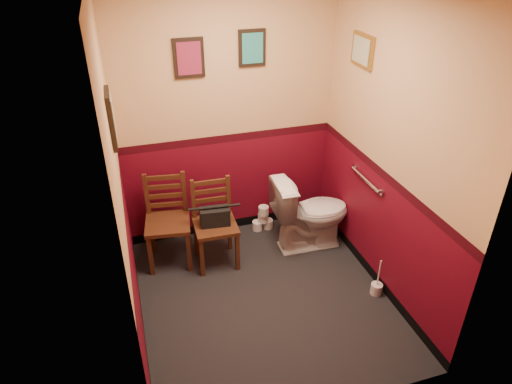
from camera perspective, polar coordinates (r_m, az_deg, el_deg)
floor at (r=4.34m, az=1.00°, el=-13.10°), size 2.20×2.40×0.00m
wall_back at (r=4.61m, az=-3.54°, el=9.48°), size 2.20×0.00×2.70m
wall_front at (r=2.62m, az=9.51°, el=-8.66°), size 2.20×0.00×2.70m
wall_left at (r=3.41m, az=-16.64°, el=0.31°), size 0.00×2.40×2.70m
wall_right at (r=4.01m, az=16.36°, el=4.95°), size 0.00×2.40×2.70m
grab_bar at (r=4.35m, az=13.58°, el=1.53°), size 0.05×0.56×0.06m
framed_print_back_a at (r=4.35m, az=-8.39°, el=16.23°), size 0.28×0.04×0.36m
framed_print_back_b at (r=4.47m, az=-0.48°, el=17.56°), size 0.26×0.04×0.34m
framed_print_left at (r=3.30m, az=-17.63°, el=8.75°), size 0.04×0.30×0.38m
framed_print_right at (r=4.26m, az=13.16°, el=16.88°), size 0.04×0.34×0.28m
toilet at (r=4.79m, az=6.84°, el=-2.65°), size 0.82×0.48×0.79m
toilet_brush at (r=4.49m, az=14.82°, el=-11.54°), size 0.11×0.11×0.39m
chair_left at (r=4.60m, az=-10.98°, el=-3.56°), size 0.49×0.49×0.92m
chair_right at (r=4.54m, az=-5.20°, el=-3.94°), size 0.42×0.42×0.88m
handbag at (r=4.44m, az=-5.17°, el=-3.04°), size 0.30×0.17×0.21m
tp_stack at (r=5.14m, az=0.87°, el=-3.45°), size 0.24×0.15×0.31m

